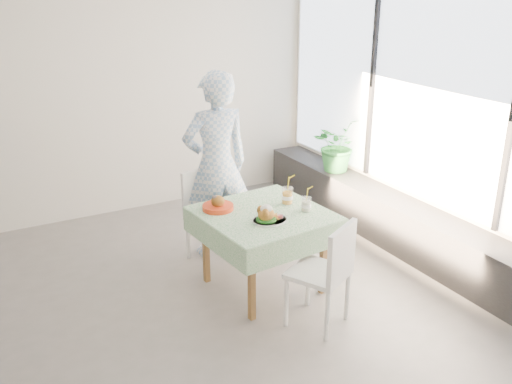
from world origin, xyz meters
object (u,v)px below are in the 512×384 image
chair_near (319,293)px  potted_plant (336,144)px  main_dish (268,216)px  cafe_table (264,241)px  juice_cup_orange (287,196)px  chair_far (212,234)px  diner (216,166)px

chair_near → potted_plant: potted_plant is taller
chair_near → potted_plant: 2.56m
main_dish → potted_plant: 2.25m
cafe_table → chair_near: 0.75m
chair_near → juice_cup_orange: bearing=77.3°
cafe_table → chair_near: bearing=-81.2°
chair_far → potted_plant: potted_plant is taller
cafe_table → juice_cup_orange: 0.46m
potted_plant → chair_far: bearing=-164.8°
chair_near → juice_cup_orange: size_ratio=3.00×
diner → juice_cup_orange: size_ratio=6.20×
chair_near → diner: 1.72m
chair_far → potted_plant: bearing=15.2°
cafe_table → chair_near: size_ratio=1.25×
cafe_table → main_dish: 0.39m
chair_far → juice_cup_orange: bearing=-53.6°
cafe_table → chair_near: chair_near is taller
main_dish → juice_cup_orange: juice_cup_orange is taller
chair_far → main_dish: 1.05m
main_dish → potted_plant: size_ratio=0.48×
juice_cup_orange → potted_plant: potted_plant is taller
diner → chair_far: bearing=49.7°
cafe_table → chair_near: (0.11, -0.72, -0.18)m
potted_plant → juice_cup_orange: bearing=-140.4°
potted_plant → diner: bearing=-168.0°
chair_far → chair_near: bearing=-78.7°
chair_near → diner: size_ratio=0.48×
juice_cup_orange → potted_plant: bearing=39.6°
main_dish → potted_plant: (1.74, 1.42, 0.03)m
cafe_table → juice_cup_orange: bearing=15.9°
chair_far → diner: bearing=47.5°
chair_far → cafe_table: bearing=-76.1°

